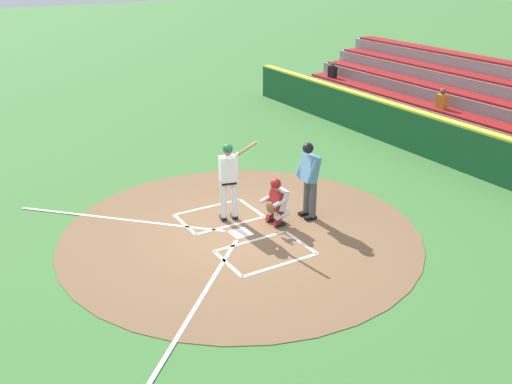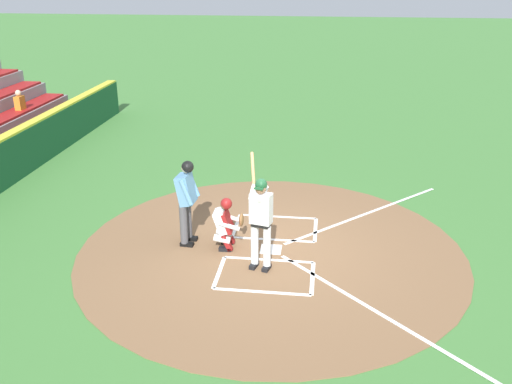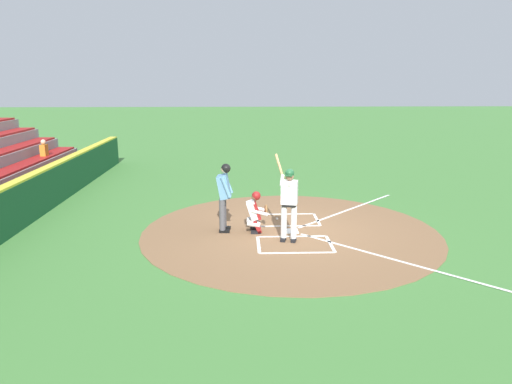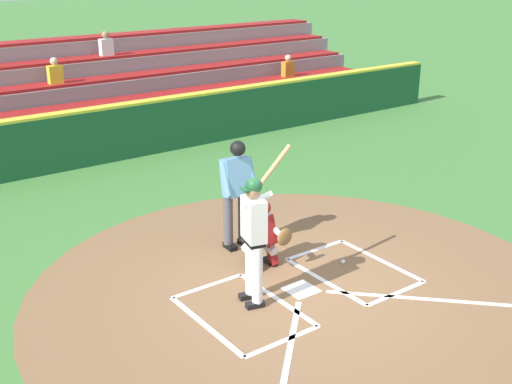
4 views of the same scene
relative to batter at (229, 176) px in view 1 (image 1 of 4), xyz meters
The scene contains 8 objects.
ground_plane 1.34m from the batter, behind, with size 120.00×120.00×0.00m, color #427A38.
dirt_circle 1.33m from the batter, behind, with size 8.00×8.00×0.01m, color brown.
home_plate_and_chalk 1.66m from the batter, 126.74° to the left, with size 7.93×4.91×0.01m.
batter is the anchor object (origin of this frame).
catcher 1.22m from the batter, 132.94° to the right, with size 0.59×0.60×1.13m.
plate_umpire 1.84m from the batter, 116.92° to the right, with size 0.60×0.44×1.86m.
baseball 2.13m from the batter, behind, with size 0.07×0.07×0.07m, color white.
backstop_wall 7.42m from the batter, 95.84° to the right, with size 22.00×0.36×1.31m.
Camera 1 is at (-10.07, 5.62, 5.87)m, focal length 40.47 mm.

